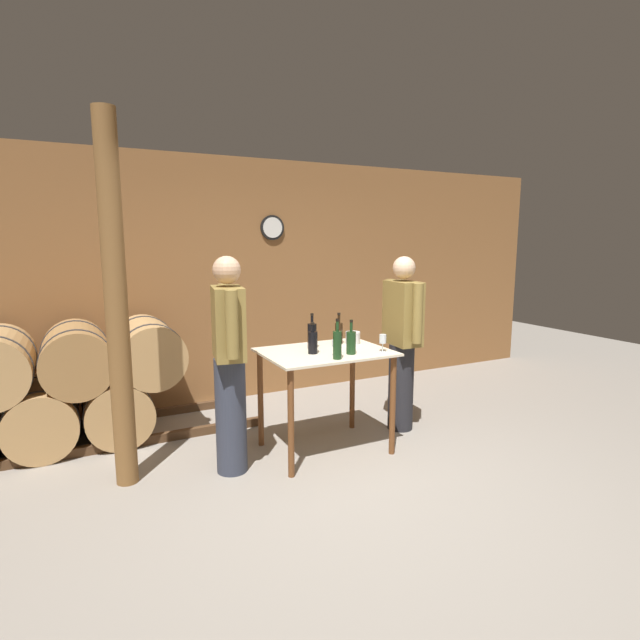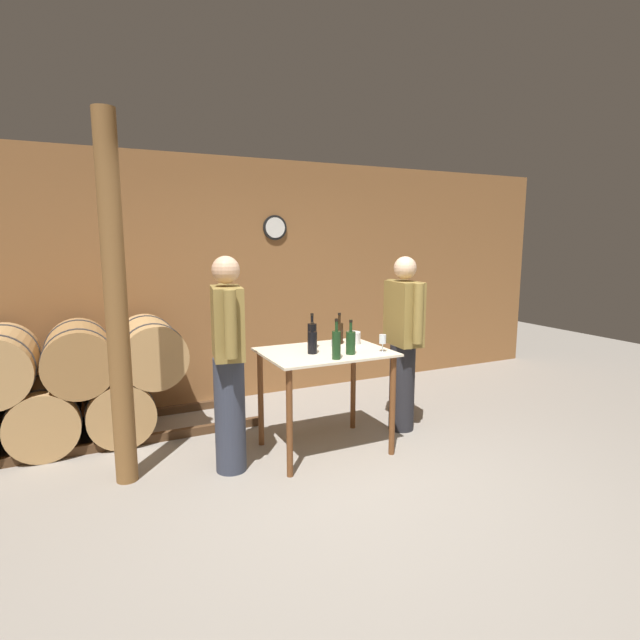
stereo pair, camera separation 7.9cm
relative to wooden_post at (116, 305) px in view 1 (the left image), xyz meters
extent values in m
plane|color=gray|center=(1.54, -0.98, -1.35)|extent=(14.00, 14.00, 0.00)
cube|color=brown|center=(1.54, 1.62, 0.00)|extent=(8.40, 0.05, 2.70)
cylinder|color=black|center=(1.82, 1.58, 0.59)|extent=(0.28, 0.03, 0.28)
cylinder|color=white|center=(1.82, 1.57, 0.59)|extent=(0.23, 0.01, 0.23)
cube|color=#4C331E|center=(-0.58, 0.66, -1.31)|extent=(3.75, 0.06, 0.08)
cube|color=#4C331E|center=(-0.58, 1.36, -1.31)|extent=(3.75, 0.06, 0.08)
cylinder|color=tan|center=(-0.58, 1.01, -1.06)|extent=(0.58, 0.87, 0.58)
cylinder|color=#38383D|center=(-0.58, 0.75, -1.06)|extent=(0.59, 0.03, 0.59)
cylinder|color=#38383D|center=(-0.58, 1.27, -1.06)|extent=(0.59, 0.03, 0.59)
cylinder|color=tan|center=(0.02, 1.01, -1.06)|extent=(0.58, 0.87, 0.58)
cylinder|color=#38383D|center=(0.02, 0.75, -1.06)|extent=(0.59, 0.03, 0.59)
cylinder|color=#38383D|center=(0.02, 1.27, -1.06)|extent=(0.59, 0.03, 0.59)
cylinder|color=#9E7242|center=(-0.28, 1.01, -0.57)|extent=(0.58, 0.87, 0.58)
cylinder|color=#38383D|center=(-0.28, 0.75, -0.57)|extent=(0.59, 0.03, 0.59)
cylinder|color=#38383D|center=(-0.28, 1.27, -0.57)|extent=(0.59, 0.03, 0.59)
cylinder|color=tan|center=(0.33, 1.01, -0.57)|extent=(0.58, 0.87, 0.58)
cylinder|color=#38383D|center=(0.33, 0.75, -0.57)|extent=(0.59, 0.03, 0.59)
cylinder|color=#38383D|center=(0.33, 1.27, -0.57)|extent=(0.59, 0.03, 0.59)
cube|color=beige|center=(1.61, -0.14, -0.48)|extent=(1.05, 0.79, 0.02)
cylinder|color=brown|center=(1.14, -0.48, -0.92)|extent=(0.05, 0.05, 0.86)
cylinder|color=brown|center=(2.08, -0.48, -0.92)|extent=(0.05, 0.05, 0.86)
cylinder|color=brown|center=(1.14, 0.19, -0.92)|extent=(0.05, 0.05, 0.86)
cylinder|color=brown|center=(2.08, 0.19, -0.92)|extent=(0.05, 0.05, 0.86)
cylinder|color=brown|center=(0.00, 0.00, 0.00)|extent=(0.16, 0.16, 2.70)
cylinder|color=black|center=(1.47, -0.19, -0.38)|extent=(0.08, 0.08, 0.18)
cylinder|color=black|center=(1.47, -0.19, -0.25)|extent=(0.02, 0.02, 0.08)
cylinder|color=black|center=(1.47, -0.19, -0.22)|extent=(0.03, 0.03, 0.02)
cylinder|color=black|center=(1.55, 0.00, -0.36)|extent=(0.08, 0.08, 0.22)
cylinder|color=black|center=(1.55, 0.00, -0.21)|extent=(0.02, 0.02, 0.09)
cylinder|color=black|center=(1.55, 0.00, -0.17)|extent=(0.03, 0.03, 0.02)
cylinder|color=#193819|center=(1.56, -0.44, -0.36)|extent=(0.07, 0.07, 0.22)
cylinder|color=#193819|center=(1.56, -0.44, -0.20)|extent=(0.02, 0.02, 0.10)
cylinder|color=black|center=(1.56, -0.44, -0.16)|extent=(0.03, 0.03, 0.02)
cylinder|color=#193819|center=(1.74, -0.34, -0.38)|extent=(0.08, 0.08, 0.19)
cylinder|color=#193819|center=(1.74, -0.34, -0.23)|extent=(0.02, 0.02, 0.10)
cylinder|color=black|center=(1.74, -0.34, -0.19)|extent=(0.03, 0.03, 0.02)
cylinder|color=black|center=(1.85, 0.06, -0.38)|extent=(0.07, 0.07, 0.19)
cylinder|color=black|center=(1.85, 0.06, -0.23)|extent=(0.02, 0.02, 0.09)
cylinder|color=black|center=(1.85, 0.06, -0.20)|extent=(0.03, 0.03, 0.02)
cylinder|color=silver|center=(1.61, -0.32, -0.47)|extent=(0.06, 0.06, 0.00)
cylinder|color=silver|center=(1.61, -0.32, -0.43)|extent=(0.01, 0.01, 0.07)
cylinder|color=silver|center=(1.61, -0.32, -0.37)|extent=(0.06, 0.06, 0.06)
cylinder|color=silver|center=(2.02, -0.39, -0.47)|extent=(0.06, 0.06, 0.00)
cylinder|color=silver|center=(2.02, -0.39, -0.43)|extent=(0.01, 0.01, 0.07)
cylinder|color=silver|center=(2.02, -0.39, -0.36)|extent=(0.06, 0.06, 0.07)
cylinder|color=silver|center=(1.96, 0.00, -0.41)|extent=(0.13, 0.13, 0.11)
cylinder|color=#333847|center=(0.76, -0.18, -0.89)|extent=(0.24, 0.24, 0.92)
cube|color=olive|center=(0.76, -0.18, -0.16)|extent=(0.29, 0.43, 0.55)
sphere|color=tan|center=(0.76, -0.18, 0.24)|extent=(0.21, 0.21, 0.21)
cylinder|color=olive|center=(0.72, -0.42, -0.13)|extent=(0.09, 0.09, 0.49)
cylinder|color=olive|center=(0.81, 0.07, -0.13)|extent=(0.09, 0.09, 0.49)
cylinder|color=#232328|center=(2.48, -0.03, -0.93)|extent=(0.24, 0.24, 0.83)
cube|color=olive|center=(2.48, -0.03, -0.22)|extent=(0.25, 0.42, 0.60)
sphere|color=beige|center=(2.48, -0.03, 0.20)|extent=(0.21, 0.21, 0.21)
cylinder|color=olive|center=(2.50, 0.21, -0.19)|extent=(0.09, 0.09, 0.54)
cylinder|color=olive|center=(2.46, -0.28, -0.19)|extent=(0.09, 0.09, 0.54)
camera|label=1|loc=(-0.29, -3.80, 0.46)|focal=28.00mm
camera|label=2|loc=(-0.22, -3.84, 0.46)|focal=28.00mm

